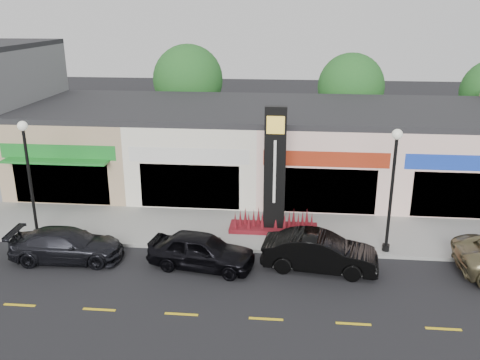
{
  "coord_description": "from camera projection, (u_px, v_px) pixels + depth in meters",
  "views": [
    {
      "loc": [
        3.57,
        -18.2,
        10.27
      ],
      "look_at": [
        1.41,
        4.0,
        2.71
      ],
      "focal_mm": 38.0,
      "sensor_mm": 36.0,
      "label": 1
    }
  ],
  "objects": [
    {
      "name": "ground",
      "position": [
        196.0,
        273.0,
        20.78
      ],
      "size": [
        120.0,
        120.0,
        0.0
      ],
      "primitive_type": "plane",
      "color": "black",
      "rests_on": "ground"
    },
    {
      "name": "sidewalk",
      "position": [
        212.0,
        228.0,
        24.86
      ],
      "size": [
        52.0,
        4.3,
        0.15
      ],
      "primitive_type": "cube",
      "color": "gray",
      "rests_on": "ground"
    },
    {
      "name": "curb",
      "position": [
        205.0,
        248.0,
        22.74
      ],
      "size": [
        52.0,
        0.2,
        0.15
      ],
      "primitive_type": "cube",
      "color": "gray",
      "rests_on": "ground"
    },
    {
      "name": "shop_beige",
      "position": [
        94.0,
        142.0,
        31.6
      ],
      "size": [
        7.0,
        10.85,
        4.8
      ],
      "color": "tan",
      "rests_on": "ground"
    },
    {
      "name": "shop_cream",
      "position": [
        205.0,
        144.0,
        30.97
      ],
      "size": [
        7.0,
        10.01,
        4.8
      ],
      "color": "white",
      "rests_on": "ground"
    },
    {
      "name": "shop_pink_w",
      "position": [
        320.0,
        147.0,
        30.32
      ],
      "size": [
        7.0,
        10.01,
        4.8
      ],
      "color": "beige",
      "rests_on": "ground"
    },
    {
      "name": "shop_pink_e",
      "position": [
        441.0,
        150.0,
        29.68
      ],
      "size": [
        7.0,
        10.01,
        4.8
      ],
      "color": "beige",
      "rests_on": "ground"
    },
    {
      "name": "tree_rear_west",
      "position": [
        188.0,
        80.0,
        37.86
      ],
      "size": [
        5.2,
        5.2,
        7.83
      ],
      "color": "#382619",
      "rests_on": "ground"
    },
    {
      "name": "tree_rear_mid",
      "position": [
        351.0,
        86.0,
        36.86
      ],
      "size": [
        4.8,
        4.8,
        7.29
      ],
      "color": "#382619",
      "rests_on": "ground"
    },
    {
      "name": "lamp_west_near",
      "position": [
        28.0,
        168.0,
        22.76
      ],
      "size": [
        0.44,
        0.44,
        5.47
      ],
      "color": "black",
      "rests_on": "sidewalk"
    },
    {
      "name": "lamp_east_near",
      "position": [
        393.0,
        179.0,
        21.29
      ],
      "size": [
        0.44,
        0.44,
        5.47
      ],
      "color": "black",
      "rests_on": "sidewalk"
    },
    {
      "name": "pylon_sign",
      "position": [
        274.0,
        188.0,
        23.73
      ],
      "size": [
        4.2,
        1.3,
        6.0
      ],
      "color": "#550E15",
      "rests_on": "sidewalk"
    },
    {
      "name": "car_dark_sedan",
      "position": [
        67.0,
        245.0,
        21.65
      ],
      "size": [
        2.19,
        4.86,
        1.38
      ],
      "primitive_type": "imported",
      "rotation": [
        0.0,
        0.0,
        1.63
      ],
      "color": "black",
      "rests_on": "ground"
    },
    {
      "name": "car_black_sedan",
      "position": [
        201.0,
        250.0,
        21.01
      ],
      "size": [
        2.51,
        4.68,
        1.51
      ],
      "primitive_type": "imported",
      "rotation": [
        0.0,
        0.0,
        1.4
      ],
      "color": "black",
      "rests_on": "ground"
    },
    {
      "name": "car_black_conv",
      "position": [
        320.0,
        252.0,
        20.83
      ],
      "size": [
        2.21,
        4.87,
        1.55
      ],
      "primitive_type": "imported",
      "rotation": [
        0.0,
        0.0,
        1.45
      ],
      "color": "black",
      "rests_on": "ground"
    }
  ]
}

